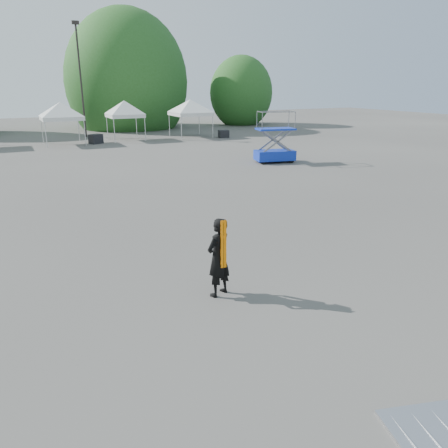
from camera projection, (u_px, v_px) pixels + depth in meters
name	position (u px, v px, depth m)	size (l,w,h in m)	color
ground	(191.00, 269.00, 11.67)	(120.00, 120.00, 0.00)	#474442
light_pole_east	(80.00, 74.00, 38.41)	(0.60, 0.25, 9.80)	black
tree_mid_e	(127.00, 82.00, 47.14)	(5.12, 5.12, 7.79)	#382314
tree_far_e	(241.00, 93.00, 51.41)	(3.84, 3.84, 5.84)	#382314
tent_e	(60.00, 105.00, 34.40)	(4.37, 4.37, 3.88)	silver
tent_f	(124.00, 104.00, 37.11)	(4.00, 4.00, 3.88)	silver
tent_g	(190.00, 103.00, 39.32)	(4.57, 4.57, 3.88)	silver
man	(218.00, 257.00, 9.99)	(0.81, 0.69, 1.88)	black
scissor_lift	(275.00, 137.00, 26.89)	(2.61, 1.70, 3.11)	#0D39A9
crate_mid	(96.00, 139.00, 35.71)	(0.97, 0.76, 0.76)	black
crate_east	(224.00, 134.00, 39.54)	(0.87, 0.68, 0.68)	black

